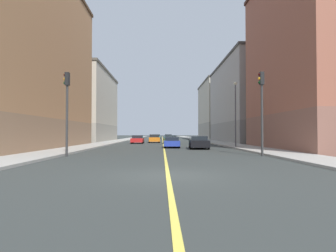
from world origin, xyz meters
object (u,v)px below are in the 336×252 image
Objects in this scene: car_black at (199,142)px; building_right_corner at (14,57)px; building_left_near at (322,57)px; street_lamp_left_near at (235,107)px; traffic_light_left_near at (262,102)px; traffic_light_right_near at (67,102)px; building_left_far at (222,111)px; car_silver at (168,137)px; car_red at (138,139)px; car_teal at (157,137)px; building_left_mid at (250,102)px; car_orange at (154,139)px; car_green at (170,139)px; building_right_midblock at (82,107)px; car_blue at (172,142)px.

building_right_corner is at bearing 178.58° from car_black.
street_lamp_left_near is (-7.81, 3.19, -4.77)m from building_left_near.
traffic_light_left_near reaches higher than traffic_light_right_near.
building_left_far is (0.00, 47.65, -1.81)m from building_left_near.
traffic_light_left_near is 1.44× the size of car_silver.
building_right_corner is 21.21m from car_red.
car_teal reaches higher than car_red.
street_lamp_left_near is at bearing 84.90° from traffic_light_left_near.
street_lamp_left_near is (-7.81, -44.46, -2.96)m from building_left_far.
traffic_light_right_near is at bearing -95.20° from car_teal.
building_left_mid is 18.48m from car_orange.
car_green is at bearing 99.67° from car_black.
car_black is at bearing -64.42° from car_red.
building_left_near is 23.87m from building_left_mid.
car_black is at bearing 43.28° from traffic_light_right_near.
traffic_light_left_near is at bearing 0.00° from traffic_light_right_near.
building_right_midblock is 5.28× the size of car_orange.
street_lamp_left_near is 1.65× the size of car_blue.
car_orange is at bearing 79.78° from traffic_light_right_near.
car_teal is (14.07, 47.75, -8.90)m from building_right_corner.
street_lamp_left_near is at bearing -63.04° from car_green.
building_left_far reaches higher than building_left_mid.
building_left_far is at bearing 90.00° from building_left_near.
street_lamp_left_near is (23.39, -25.26, -2.29)m from building_right_midblock.
traffic_light_right_near is at bearing -136.72° from car_black.
building_right_midblock is 5.07× the size of car_teal.
car_orange is (14.09, -7.25, -6.07)m from building_right_midblock.
building_right_corner is 5.91× the size of car_blue.
car_green is at bearing -35.79° from building_right_midblock.
traffic_light_left_near reaches higher than car_red.
car_green is (0.15, 12.27, 0.05)m from car_blue.
car_orange is (5.30, 29.39, -3.11)m from traffic_light_right_near.
building_right_corner reaches higher than car_teal.
traffic_light_left_near reaches higher than car_black.
car_black is 3.73m from car_blue.
car_green is (16.64, 14.39, -8.89)m from building_right_corner.
car_silver is 39.05m from car_black.
building_right_midblock is at bearing 144.21° from car_green.
building_right_midblock is at bearing 121.41° from traffic_light_left_near.
car_teal is at bearing 101.30° from street_lamp_left_near.
street_lamp_left_near is at bearing -80.12° from car_silver.
car_green is at bearing -11.05° from car_red.
car_green is at bearing -61.77° from car_orange.
car_silver is (-14.32, -7.08, -6.75)m from building_left_far.
car_black is at bearing -54.48° from building_right_midblock.
traffic_light_left_near is at bearing -76.91° from car_green.
building_left_far reaches higher than car_blue.
building_left_mid is at bearing 26.76° from car_green.
building_left_far is 36.64m from building_right_midblock.
building_left_near is 4.38× the size of car_orange.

